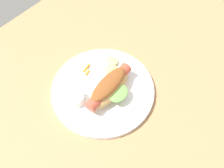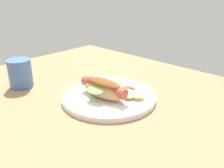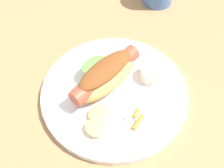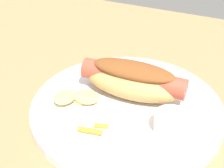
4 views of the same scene
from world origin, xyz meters
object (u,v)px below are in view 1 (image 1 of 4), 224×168
sauce_ramekin (75,99)px  chips_pile (111,67)px  carrot_garnish (87,70)px  plate (104,90)px  fork (72,86)px  hot_dog (109,87)px  knife (80,86)px

sauce_ramekin → chips_pile: 14.94cm
sauce_ramekin → carrot_garnish: 10.78cm
plate → fork: fork is taller
hot_dog → sauce_ramekin: 9.79cm
sauce_ramekin → fork: sauce_ramekin is taller
fork → chips_pile: chips_pile is taller
plate → carrot_garnish: bearing=-102.4°
knife → carrot_garnish: bearing=-165.4°
chips_pile → carrot_garnish: chips_pile is taller
sauce_ramekin → knife: bearing=-148.8°
knife → carrot_garnish: 5.99cm
plate → carrot_garnish: size_ratio=8.56×
plate → carrot_garnish: (-1.79, -8.16, 1.21)cm
fork → chips_pile: 13.00cm
hot_dog → carrot_garnish: size_ratio=4.82×
plate → chips_pile: 7.81cm
plate → sauce_ramekin: bearing=-23.8°
fork → carrot_garnish: size_ratio=4.27×
sauce_ramekin → fork: size_ratio=0.33×
plate → sauce_ramekin: (7.88, -3.48, 2.16)cm
knife → carrot_garnish: size_ratio=4.13×
hot_dog → carrot_garnish: 10.63cm
plate → carrot_garnish: 8.44cm
sauce_ramekin → chips_pile: size_ratio=0.72×
fork → chips_pile: size_ratio=2.19×
knife → sauce_ramekin: bearing=24.2°
chips_pile → hot_dog: bearing=35.6°
sauce_ramekin → carrot_garnish: size_ratio=1.41×
plate → fork: 9.31cm
fork → knife: same height
hot_dog → sauce_ramekin: bearing=-36.5°
sauce_ramekin → carrot_garnish: (-9.66, -4.68, -0.94)cm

